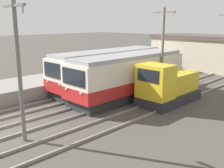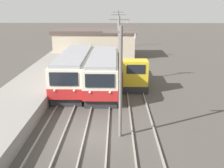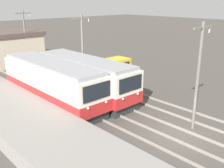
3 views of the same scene
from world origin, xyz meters
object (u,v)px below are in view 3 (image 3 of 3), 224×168
object	(u,v)px
catenary_mast_near	(198,73)
catenary_mast_far	(25,36)
commuter_train_center	(84,79)
commuter_train_left	(52,84)
catenary_mast_mid	(83,49)
shunting_locomotive	(105,75)

from	to	relation	value
catenary_mast_near	catenary_mast_far	bearing A→B (deg)	90.00
commuter_train_center	catenary_mast_far	world-z (taller)	catenary_mast_far
commuter_train_left	catenary_mast_mid	xyz separation A→B (m)	(4.31, 1.59, 2.12)
commuter_train_left	catenary_mast_mid	size ratio (longest dim) A/B	1.65
shunting_locomotive	catenary_mast_mid	bearing A→B (deg)	136.68
commuter_train_left	commuter_train_center	size ratio (longest dim) A/B	1.04
commuter_train_center	catenary_mast_far	size ratio (longest dim) A/B	1.58
catenary_mast_near	commuter_train_left	bearing A→B (deg)	113.16
commuter_train_center	catenary_mast_mid	world-z (taller)	catenary_mast_mid
shunting_locomotive	catenary_mast_far	xyz separation A→B (m)	(-1.49, 13.06, 2.52)
commuter_train_center	shunting_locomotive	xyz separation A→B (m)	(3.00, 0.73, -0.38)
commuter_train_left	catenary_mast_mid	distance (m)	5.06
catenary_mast_mid	commuter_train_left	bearing A→B (deg)	-159.78
catenary_mast_mid	catenary_mast_far	xyz separation A→B (m)	(0.00, 11.66, 0.00)
shunting_locomotive	catenary_mast_near	size ratio (longest dim) A/B	0.77
commuter_train_left	shunting_locomotive	xyz separation A→B (m)	(5.80, 0.18, -0.39)
commuter_train_center	commuter_train_left	bearing A→B (deg)	168.82
catenary_mast_near	catenary_mast_far	size ratio (longest dim) A/B	1.00
catenary_mast_near	catenary_mast_mid	size ratio (longest dim) A/B	1.00
commuter_train_left	commuter_train_center	xyz separation A→B (m)	(2.80, -0.55, -0.02)
catenary_mast_mid	catenary_mast_far	world-z (taller)	same
catenary_mast_near	catenary_mast_mid	bearing A→B (deg)	90.00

